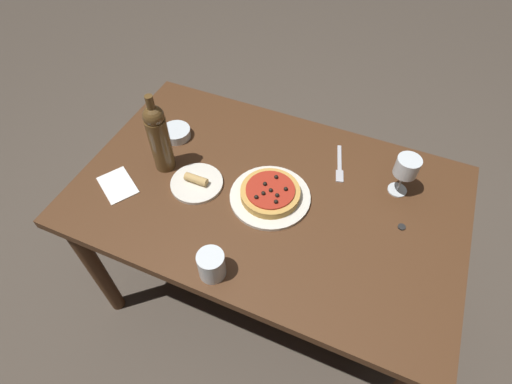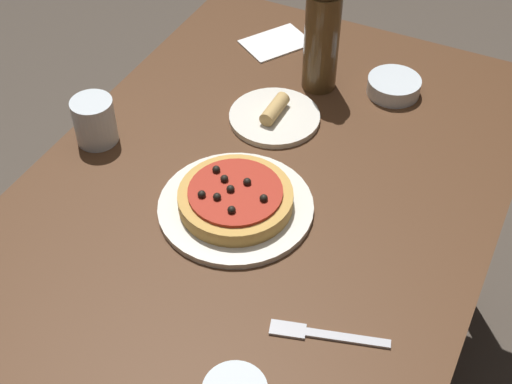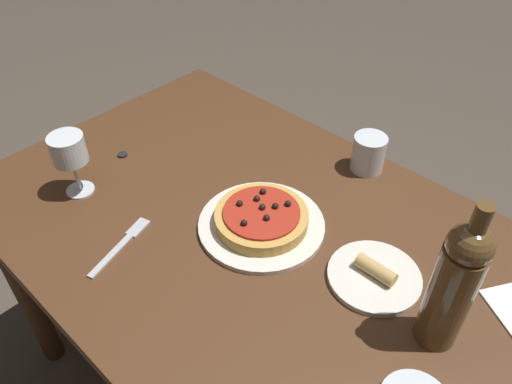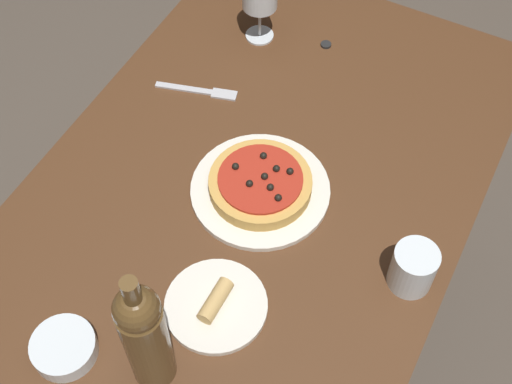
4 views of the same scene
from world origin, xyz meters
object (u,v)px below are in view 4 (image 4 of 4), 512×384
object	(u,v)px
dinner_plate	(260,190)
water_cup	(413,268)
side_plate	(216,305)
bottle_cap	(326,45)
side_bowl	(64,348)
wine_bottle	(145,335)
fork	(202,91)
pizza	(260,183)
dining_table	(249,219)

from	to	relation	value
dinner_plate	water_cup	bearing A→B (deg)	81.38
side_plate	bottle_cap	size ratio (longest dim) A/B	7.53
side_bowl	dinner_plate	bearing A→B (deg)	162.69
wine_bottle	fork	distance (m)	0.64
side_bowl	fork	size ratio (longest dim) A/B	0.62
fork	bottle_cap	distance (m)	0.31
dinner_plate	pizza	world-z (taller)	pizza
water_cup	dinner_plate	bearing A→B (deg)	-98.62
bottle_cap	side_bowl	bearing A→B (deg)	-5.49
side_plate	dinner_plate	bearing A→B (deg)	-169.95
wine_bottle	dinner_plate	bearing A→B (deg)	-178.40
side_bowl	water_cup	bearing A→B (deg)	130.41
fork	water_cup	bearing A→B (deg)	-38.11
dinner_plate	dining_table	bearing A→B (deg)	-52.51
dining_table	dinner_plate	distance (m)	0.10
water_cup	side_plate	world-z (taller)	water_cup
water_cup	side_plate	xyz separation A→B (m)	(0.21, -0.28, -0.04)
pizza	bottle_cap	world-z (taller)	pizza
dining_table	side_bowl	distance (m)	0.46
bottle_cap	fork	bearing A→B (deg)	-35.12
dinner_plate	fork	distance (m)	0.29
side_bowl	pizza	bearing A→B (deg)	162.67
dining_table	fork	size ratio (longest dim) A/B	7.32
wine_bottle	water_cup	world-z (taller)	wine_bottle
dining_table	wine_bottle	xyz separation A→B (m)	(0.39, 0.03, 0.23)
water_cup	side_bowl	distance (m)	0.61
pizza	water_cup	bearing A→B (deg)	81.36
bottle_cap	side_plate	bearing A→B (deg)	8.28
side_bowl	bottle_cap	distance (m)	0.88
dining_table	fork	xyz separation A→B (m)	(-0.19, -0.22, 0.09)
water_cup	side_bowl	size ratio (longest dim) A/B	0.83
water_cup	fork	world-z (taller)	water_cup
dinner_plate	bottle_cap	size ratio (longest dim) A/B	11.30
wine_bottle	fork	world-z (taller)	wine_bottle
dinner_plate	fork	size ratio (longest dim) A/B	1.53
side_plate	side_bowl	bearing A→B (deg)	-44.19
wine_bottle	fork	size ratio (longest dim) A/B	1.72
pizza	side_bowl	world-z (taller)	pizza
pizza	side_bowl	distance (m)	0.46
dining_table	pizza	distance (m)	0.12
water_cup	bottle_cap	size ratio (longest dim) A/B	3.80
side_plate	fork	bearing A→B (deg)	-147.08
dining_table	fork	bearing A→B (deg)	-131.15
fork	pizza	bearing A→B (deg)	-53.07
dining_table	side_bowl	xyz separation A→B (m)	(0.43, -0.12, 0.11)
dining_table	wine_bottle	world-z (taller)	wine_bottle
bottle_cap	water_cup	bearing A→B (deg)	38.40
pizza	side_plate	size ratio (longest dim) A/B	1.10
fork	side_plate	world-z (taller)	side_plate
wine_bottle	fork	xyz separation A→B (m)	(-0.57, -0.24, -0.14)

